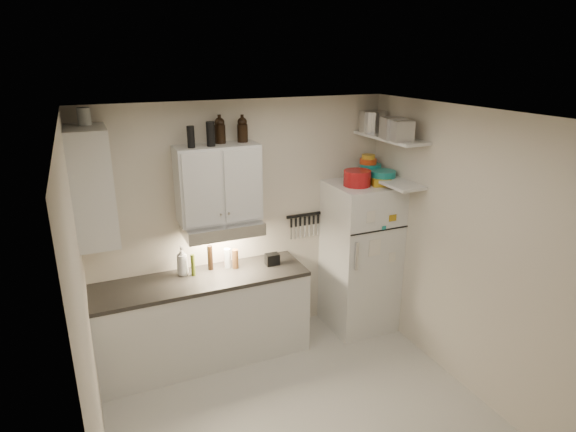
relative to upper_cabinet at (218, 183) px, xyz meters
name	(u,v)px	position (x,y,z in m)	size (l,w,h in m)	color
floor	(303,419)	(0.30, -1.33, -1.84)	(3.20, 3.00, 0.02)	beige
ceiling	(307,115)	(0.30, -1.33, 0.78)	(3.20, 3.00, 0.02)	white
back_wall	(243,224)	(0.30, 0.18, -0.53)	(3.20, 0.02, 2.60)	beige
left_wall	(85,328)	(-1.31, -1.33, -0.53)	(0.02, 3.00, 2.60)	beige
right_wall	(464,252)	(1.91, -1.33, -0.53)	(0.02, 3.00, 2.60)	beige
base_cabinet	(204,321)	(-0.25, -0.14, -1.39)	(2.10, 0.60, 0.88)	silver
countertop	(202,280)	(-0.25, -0.14, -0.93)	(2.10, 0.62, 0.04)	#2A2824
upper_cabinet	(218,183)	(0.00, 0.00, 0.00)	(0.80, 0.33, 0.75)	silver
side_cabinet	(92,186)	(-1.14, -0.14, 0.12)	(0.33, 0.55, 1.00)	silver
range_hood	(222,227)	(0.00, -0.06, -0.44)	(0.76, 0.46, 0.12)	silver
fridge	(360,257)	(1.55, -0.18, -0.98)	(0.70, 0.68, 1.70)	silver
shelf_hi	(390,138)	(1.75, -0.31, 0.38)	(0.30, 0.95, 0.03)	silver
shelf_lo	(387,179)	(1.75, -0.31, -0.07)	(0.30, 0.95, 0.03)	silver
knife_strip	(304,215)	(1.00, 0.15, -0.51)	(0.42, 0.02, 0.03)	black
dutch_oven	(357,178)	(1.44, -0.22, -0.04)	(0.28, 0.28, 0.17)	#A11214
book_stack	(380,181)	(1.68, -0.28, -0.09)	(0.19, 0.23, 0.08)	#AE8415
spice_jar	(362,180)	(1.52, -0.18, -0.08)	(0.05, 0.05, 0.09)	silver
stock_pot	(373,121)	(1.75, 0.03, 0.50)	(0.31, 0.31, 0.22)	silver
tin_a	(393,128)	(1.68, -0.44, 0.50)	(0.21, 0.19, 0.21)	#AAAAAD
tin_b	(401,131)	(1.67, -0.58, 0.49)	(0.20, 0.20, 0.20)	#AAAAAD
bowl_teal	(371,168)	(1.73, -0.02, 0.00)	(0.23, 0.23, 0.09)	#167C78
bowl_orange	(368,161)	(1.70, 0.00, 0.07)	(0.19, 0.19, 0.06)	red
bowl_yellow	(368,157)	(1.70, 0.00, 0.12)	(0.15, 0.15, 0.05)	gold
plates	(383,174)	(1.73, -0.26, -0.02)	(0.27, 0.27, 0.07)	#167C78
growler_a	(220,130)	(0.06, 0.07, 0.50)	(0.11, 0.11, 0.25)	black
growler_b	(242,129)	(0.28, 0.05, 0.50)	(0.10, 0.10, 0.25)	black
thermos_a	(211,134)	(-0.06, -0.05, 0.49)	(0.08, 0.08, 0.23)	black
thermos_b	(191,137)	(-0.25, -0.05, 0.47)	(0.07, 0.07, 0.20)	black
side_jar	(84,116)	(-1.12, -0.01, 0.70)	(0.11, 0.11, 0.14)	silver
soap_bottle	(182,259)	(-0.40, 0.01, -0.74)	(0.13, 0.13, 0.33)	silver
pepper_mill	(235,259)	(0.13, -0.05, -0.80)	(0.06, 0.06, 0.20)	brown
oil_bottle	(193,265)	(-0.31, -0.05, -0.79)	(0.04, 0.04, 0.22)	#4C5A16
vinegar_bottle	(210,258)	(-0.11, 0.02, -0.77)	(0.05, 0.05, 0.26)	black
clear_bottle	(227,258)	(0.06, 0.01, -0.80)	(0.07, 0.07, 0.20)	silver
red_jar	(227,260)	(0.07, 0.02, -0.83)	(0.07, 0.07, 0.14)	#A11214
caddy	(272,259)	(0.51, -0.12, -0.85)	(0.14, 0.10, 0.12)	black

